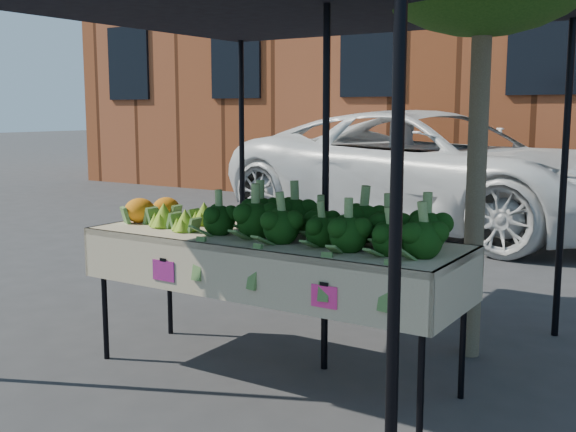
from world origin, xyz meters
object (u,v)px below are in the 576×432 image
(vehicle, at_px, (437,11))
(street_tree, at_px, (480,78))
(table, at_px, (270,308))
(canopy, at_px, (286,155))

(vehicle, bearing_deg, street_tree, -145.54)
(table, height_order, canopy, canopy)
(table, distance_m, vehicle, 6.51)
(vehicle, height_order, street_tree, vehicle)
(table, xyz_separation_m, street_tree, (0.91, 1.08, 1.42))
(street_tree, bearing_deg, canopy, -146.67)
(table, bearing_deg, vehicle, 102.30)
(table, bearing_deg, street_tree, 49.88)
(table, xyz_separation_m, vehicle, (-1.28, 5.85, 2.55))
(street_tree, bearing_deg, table, -130.12)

